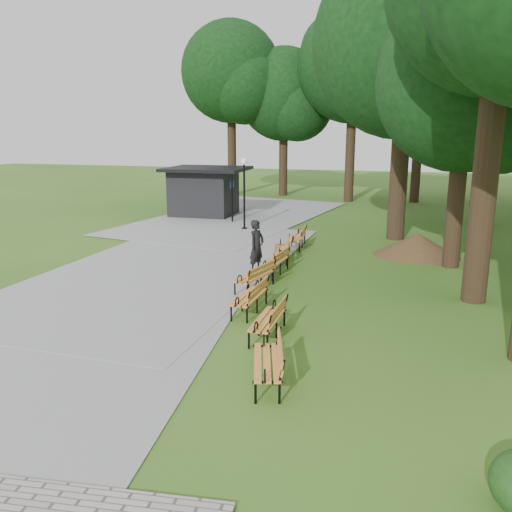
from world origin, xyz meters
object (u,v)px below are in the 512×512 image
(bench_2, at_px, (249,297))
(bench_3, at_px, (255,276))
(lawn_tree_1, at_px, (466,83))
(lawn_tree_2, at_px, (407,44))
(person, at_px, (257,247))
(dirt_mound, at_px, (417,245))
(bench_4, at_px, (274,262))
(bench_0, at_px, (267,362))
(kiosk, at_px, (204,191))
(bench_5, at_px, (281,249))
(lamp_post, at_px, (244,179))
(bench_6, at_px, (297,238))
(lawn_tree_4, at_px, (494,63))
(bench_1, at_px, (268,320))

(bench_2, height_order, bench_3, same)
(lawn_tree_1, distance_m, lawn_tree_2, 5.43)
(person, relative_size, dirt_mound, 0.66)
(bench_4, xyz_separation_m, lawn_tree_2, (3.89, 7.38, 7.94))
(dirt_mound, bearing_deg, bench_2, -119.23)
(bench_0, relative_size, lawn_tree_1, 0.20)
(bench_3, distance_m, lawn_tree_1, 9.75)
(person, distance_m, kiosk, 12.90)
(lawn_tree_2, bearing_deg, bench_5, -127.36)
(bench_2, height_order, bench_4, same)
(lamp_post, height_order, bench_6, lamp_post)
(bench_4, bearing_deg, lawn_tree_4, 152.69)
(bench_2, bearing_deg, kiosk, -151.62)
(bench_2, relative_size, bench_3, 1.00)
(lawn_tree_4, bearing_deg, bench_3, -119.69)
(bench_2, height_order, lawn_tree_4, lawn_tree_4)
(bench_6, distance_m, lawn_tree_1, 8.62)
(dirt_mound, relative_size, bench_5, 1.49)
(bench_6, bearing_deg, lawn_tree_4, 131.69)
(person, relative_size, bench_2, 0.98)
(kiosk, xyz_separation_m, bench_1, (8.14, -16.84, -0.95))
(bench_0, bearing_deg, lawn_tree_4, 147.38)
(bench_1, distance_m, bench_4, 5.66)
(bench_4, bearing_deg, bench_2, 9.50)
(kiosk, relative_size, lawn_tree_2, 0.36)
(person, relative_size, lawn_tree_2, 0.15)
(bench_3, bearing_deg, person, -152.02)
(dirt_mound, xyz_separation_m, bench_2, (-4.52, -8.08, -0.02))
(bench_1, distance_m, bench_5, 7.67)
(dirt_mound, bearing_deg, bench_6, 178.02)
(bench_1, xyz_separation_m, bench_6, (-1.25, 9.83, 0.00))
(bench_3, relative_size, lawn_tree_4, 0.16)
(lamp_post, relative_size, bench_1, 1.85)
(bench_0, distance_m, bench_4, 8.04)
(bench_1, xyz_separation_m, lawn_tree_1, (4.77, 8.29, 5.97))
(lawn_tree_2, bearing_deg, lawn_tree_4, 50.43)
(bench_6, relative_size, lawn_tree_2, 0.15)
(lamp_post, relative_size, bench_2, 1.85)
(lamp_post, xyz_separation_m, lawn_tree_4, (11.43, 4.73, 5.56))
(bench_2, distance_m, bench_5, 5.98)
(lamp_post, xyz_separation_m, lawn_tree_1, (9.36, -4.90, 3.91))
(dirt_mound, bearing_deg, bench_5, -157.03)
(bench_6, relative_size, lawn_tree_1, 0.20)
(lamp_post, distance_m, dirt_mound, 9.15)
(bench_3, distance_m, bench_4, 1.95)
(kiosk, height_order, bench_6, kiosk)
(bench_3, xyz_separation_m, bench_5, (-0.07, 3.95, 0.00))
(bench_2, distance_m, lawn_tree_4, 19.63)
(bench_4, bearing_deg, bench_1, 17.75)
(person, height_order, lawn_tree_1, lawn_tree_1)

